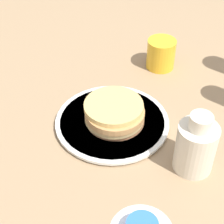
{
  "coord_description": "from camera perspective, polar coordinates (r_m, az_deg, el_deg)",
  "views": [
    {
      "loc": [
        0.64,
        0.14,
        0.61
      ],
      "look_at": [
        0.0,
        0.01,
        0.04
      ],
      "focal_mm": 60.0,
      "sensor_mm": 36.0,
      "label": 1
    }
  ],
  "objects": [
    {
      "name": "ground_plane",
      "position": [
        0.9,
        -0.88,
        -1.71
      ],
      "size": [
        4.0,
        4.0,
        0.0
      ],
      "primitive_type": "plane",
      "color": "#9E7F5B"
    },
    {
      "name": "plate",
      "position": [
        0.89,
        0.0,
        -1.6
      ],
      "size": [
        0.27,
        0.27,
        0.01
      ],
      "color": "silver",
      "rests_on": "ground_plane"
    },
    {
      "name": "pancake_stack",
      "position": [
        0.86,
        0.39,
        -0.24
      ],
      "size": [
        0.15,
        0.14,
        0.05
      ],
      "color": "#B3774C",
      "rests_on": "plate"
    },
    {
      "name": "juice_glass",
      "position": [
        1.07,
        7.47,
        8.78
      ],
      "size": [
        0.08,
        0.08,
        0.08
      ],
      "color": "yellow",
      "rests_on": "ground_plane"
    },
    {
      "name": "cream_jug",
      "position": [
        0.78,
        12.65,
        -5.07
      ],
      "size": [
        0.08,
        0.08,
        0.14
      ],
      "color": "beige",
      "rests_on": "ground_plane"
    }
  ]
}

